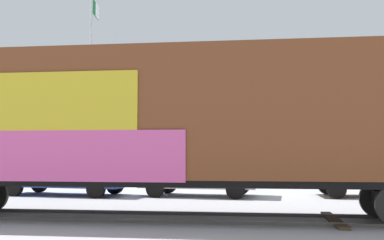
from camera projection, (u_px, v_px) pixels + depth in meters
name	position (u px, v px, depth m)	size (l,w,h in m)	color
ground_plane	(149.00, 218.00, 11.18)	(260.00, 260.00, 0.00)	#B2B5BC
track	(229.00, 218.00, 10.95)	(60.00, 2.57, 0.08)	#4C4742
freight_car	(170.00, 119.00, 11.28)	(17.58, 2.99, 4.16)	brown
flagpole	(92.00, 62.00, 24.05)	(0.25, 1.64, 9.82)	silver
hillside	(238.00, 135.00, 89.59)	(147.21, 41.73, 14.59)	gray
parked_car_blue	(65.00, 172.00, 17.28)	(4.88, 2.29, 1.68)	navy
parked_car_silver	(197.00, 171.00, 16.90)	(4.27, 2.25, 1.84)	#B7BABF
parked_car_tan	(371.00, 172.00, 16.64)	(4.18, 2.06, 1.77)	#9E8966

